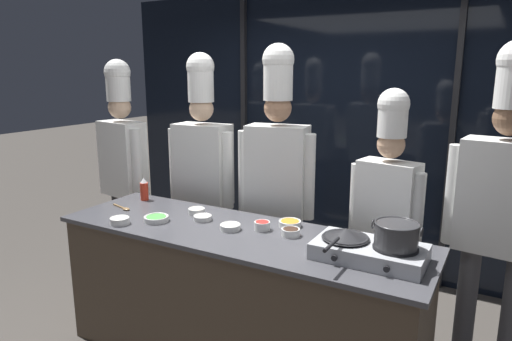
{
  "coord_description": "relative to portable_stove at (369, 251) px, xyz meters",
  "views": [
    {
      "loc": [
        1.47,
        -2.35,
        1.95
      ],
      "look_at": [
        0.0,
        0.25,
        1.28
      ],
      "focal_mm": 32.0,
      "sensor_mm": 36.0,
      "label": 1
    }
  ],
  "objects": [
    {
      "name": "prep_bowl_chicken",
      "position": [
        -1.3,
        0.18,
        -0.02
      ],
      "size": [
        0.12,
        0.12,
        0.04
      ],
      "color": "white",
      "rests_on": "demo_counter"
    },
    {
      "name": "chef_apprentice",
      "position": [
        0.6,
        0.68,
        0.23
      ],
      "size": [
        0.63,
        0.31,
        2.11
      ],
      "rotation": [
        0.0,
        0.0,
        3.01
      ],
      "color": "#4C4C51",
      "rests_on": "ground_plane"
    },
    {
      "name": "prep_bowl_rice",
      "position": [
        -0.91,
        0.02,
        -0.03
      ],
      "size": [
        0.13,
        0.13,
        0.04
      ],
      "color": "white",
      "rests_on": "demo_counter"
    },
    {
      "name": "prep_bowl_soy_glaze",
      "position": [
        -0.53,
        0.12,
        -0.02
      ],
      "size": [
        0.12,
        0.12,
        0.05
      ],
      "color": "white",
      "rests_on": "demo_counter"
    },
    {
      "name": "portable_stove",
      "position": [
        0.0,
        0.0,
        0.0
      ],
      "size": [
        0.59,
        0.35,
        0.1
      ],
      "color": "#B2B5BA",
      "rests_on": "demo_counter"
    },
    {
      "name": "prep_bowl_carrots",
      "position": [
        -0.61,
        0.27,
        -0.03
      ],
      "size": [
        0.15,
        0.15,
        0.04
      ],
      "color": "white",
      "rests_on": "demo_counter"
    },
    {
      "name": "chef_sous",
      "position": [
        -1.61,
        0.69,
        0.21
      ],
      "size": [
        0.61,
        0.26,
        2.08
      ],
      "rotation": [
        0.0,
        0.0,
        3.19
      ],
      "color": "#2D3856",
      "rests_on": "ground_plane"
    },
    {
      "name": "prep_bowl_onion",
      "position": [
        -1.18,
        0.09,
        -0.03
      ],
      "size": [
        0.13,
        0.13,
        0.04
      ],
      "color": "white",
      "rests_on": "demo_counter"
    },
    {
      "name": "chef_line",
      "position": [
        -0.9,
        0.66,
        0.25
      ],
      "size": [
        0.59,
        0.3,
        2.13
      ],
      "rotation": [
        0.0,
        0.0,
        3.3
      ],
      "color": "#2D3856",
      "rests_on": "ground_plane"
    },
    {
      "name": "prep_bowl_garlic",
      "position": [
        -1.62,
        -0.25,
        -0.02
      ],
      "size": [
        0.13,
        0.13,
        0.05
      ],
      "color": "white",
      "rests_on": "demo_counter"
    },
    {
      "name": "prep_bowl_scallions",
      "position": [
        -1.44,
        -0.09,
        -0.03
      ],
      "size": [
        0.17,
        0.17,
        0.04
      ],
      "color": "white",
      "rests_on": "demo_counter"
    },
    {
      "name": "frying_pan",
      "position": [
        -0.14,
        -0.0,
        0.08
      ],
      "size": [
        0.27,
        0.46,
        0.05
      ],
      "color": "#232326",
      "rests_on": "portable_stove"
    },
    {
      "name": "chef_pastry",
      "position": [
        -0.07,
        0.64,
        0.09
      ],
      "size": [
        0.51,
        0.27,
        1.83
      ],
      "rotation": [
        0.0,
        0.0,
        2.95
      ],
      "color": "#232326",
      "rests_on": "ground_plane"
    },
    {
      "name": "serving_spoon_slotted",
      "position": [
        -1.84,
        0.01,
        -0.04
      ],
      "size": [
        0.22,
        0.08,
        0.02
      ],
      "color": "olive",
      "rests_on": "demo_counter"
    },
    {
      "name": "prep_bowl_bell_pepper",
      "position": [
        -0.73,
        0.12,
        -0.01
      ],
      "size": [
        0.1,
        0.1,
        0.06
      ],
      "color": "white",
      "rests_on": "demo_counter"
    },
    {
      "name": "window_wall_back",
      "position": [
        -0.86,
        1.88,
        0.37
      ],
      "size": [
        4.86,
        0.09,
        2.7
      ],
      "color": "black",
      "rests_on": "ground_plane"
    },
    {
      "name": "stock_pot",
      "position": [
        0.14,
        0.0,
        0.12
      ],
      "size": [
        0.26,
        0.23,
        0.13
      ],
      "color": "#333335",
      "rests_on": "portable_stove"
    },
    {
      "name": "squeeze_bottle_chili",
      "position": [
        -1.88,
        0.27,
        0.04
      ],
      "size": [
        0.06,
        0.06,
        0.18
      ],
      "color": "red",
      "rests_on": "demo_counter"
    },
    {
      "name": "chef_head",
      "position": [
        -2.41,
        0.58,
        0.2
      ],
      "size": [
        0.57,
        0.29,
        2.03
      ],
      "rotation": [
        0.0,
        0.0,
        2.99
      ],
      "color": "#232326",
      "rests_on": "ground_plane"
    },
    {
      "name": "demo_counter",
      "position": [
        -0.86,
        0.02,
        -0.51
      ],
      "size": [
        2.46,
        0.74,
        0.93
      ],
      "color": "#4C3D2D",
      "rests_on": "ground_plane"
    }
  ]
}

